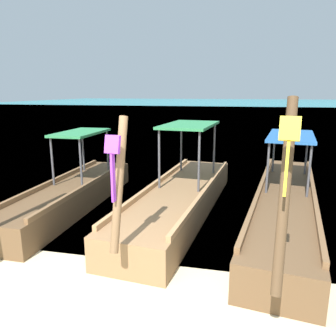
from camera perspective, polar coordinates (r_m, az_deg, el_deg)
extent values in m
plane|color=beige|center=(4.64, -9.71, -23.72)|extent=(120.00, 120.00, 0.00)
plane|color=teal|center=(64.82, 11.26, 10.49)|extent=(120.00, 120.00, 0.00)
cube|color=brown|center=(8.27, -16.40, -4.77)|extent=(1.09, 5.13, 0.59)
cube|color=brown|center=(8.42, -19.41, -2.23)|extent=(0.13, 4.71, 0.10)
cube|color=brown|center=(7.96, -13.53, -2.71)|extent=(0.13, 4.71, 0.10)
cylinder|color=#4C4C51|center=(8.14, -19.47, 1.03)|extent=(0.05, 0.05, 1.14)
cylinder|color=#4C4C51|center=(7.77, -14.91, 0.80)|extent=(0.05, 0.05, 1.14)
cylinder|color=#4C4C51|center=(9.44, -14.54, 2.96)|extent=(0.05, 0.05, 1.14)
cylinder|color=#4C4C51|center=(9.13, -10.46, 2.83)|extent=(0.05, 0.05, 1.14)
cube|color=#2D844C|center=(8.52, -14.94, 5.95)|extent=(0.90, 1.75, 0.06)
cube|color=olive|center=(7.65, 2.13, -5.65)|extent=(1.92, 6.08, 0.60)
cube|color=#AF7F52|center=(7.73, -2.23, -2.72)|extent=(0.65, 5.48, 0.10)
cube|color=#AF7F52|center=(7.41, 6.74, -3.53)|extent=(0.65, 5.48, 0.10)
cylinder|color=brown|center=(4.56, -8.55, -2.86)|extent=(0.18, 0.56, 1.86)
cube|color=purple|center=(4.32, -9.62, 4.06)|extent=(0.21, 0.13, 0.25)
cube|color=purple|center=(4.40, -9.52, -1.74)|extent=(0.04, 0.08, 0.65)
cylinder|color=#4C4C51|center=(7.40, -1.54, 1.51)|extent=(0.05, 0.05, 1.34)
cylinder|color=#4C4C51|center=(7.14, 5.40, 1.03)|extent=(0.05, 0.05, 1.34)
cylinder|color=#4C4C51|center=(9.07, 2.31, 3.68)|extent=(0.05, 0.05, 1.34)
cylinder|color=#4C4C51|center=(8.87, 8.03, 3.34)|extent=(0.05, 0.05, 1.34)
cube|color=#2D844C|center=(8.00, 3.75, 7.46)|extent=(1.32, 2.10, 0.06)
cube|color=brown|center=(7.76, 19.67, -6.16)|extent=(2.20, 7.09, 0.60)
cube|color=brown|center=(7.68, 15.76, -3.32)|extent=(1.03, 6.37, 0.10)
cube|color=brown|center=(7.68, 23.98, -3.99)|extent=(1.03, 6.37, 0.10)
cylinder|color=brown|center=(3.86, 19.59, -4.41)|extent=(0.23, 0.78, 2.14)
cube|color=yellow|center=(3.48, 20.42, 6.42)|extent=(0.22, 0.16, 0.25)
cube|color=yellow|center=(3.52, 19.90, -0.13)|extent=(0.04, 0.08, 0.57)
cylinder|color=#4C4C51|center=(7.38, 16.93, -0.01)|extent=(0.06, 0.06, 1.11)
cylinder|color=#4C4C51|center=(7.37, 23.34, -0.54)|extent=(0.06, 0.06, 1.11)
cylinder|color=#4C4C51|center=(9.43, 17.90, 2.71)|extent=(0.06, 0.06, 1.11)
cylinder|color=#4C4C51|center=(9.43, 22.92, 2.30)|extent=(0.06, 0.06, 1.11)
cube|color=#235BA3|center=(8.30, 20.61, 5.24)|extent=(1.33, 2.42, 0.06)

